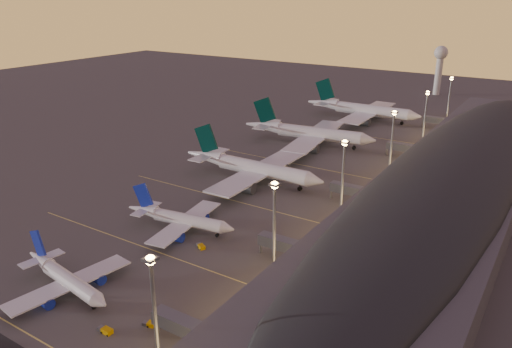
{
  "coord_description": "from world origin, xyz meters",
  "views": [
    {
      "loc": [
        89.56,
        -91.13,
        66.56
      ],
      "look_at": [
        2.0,
        45.0,
        7.0
      ],
      "focal_mm": 35.0,
      "sensor_mm": 36.0,
      "label": 1
    }
  ],
  "objects_px": {
    "airliner_narrow_north": "(180,219)",
    "radar_tower": "(440,62)",
    "baggage_tug_a": "(151,324)",
    "baggage_tug_b": "(106,330)",
    "airliner_wide_mid": "(308,133)",
    "airliner_wide_far": "(362,110)",
    "airliner_wide_near": "(251,167)",
    "baggage_tug_c": "(201,246)",
    "airliner_narrow_south": "(65,278)"
  },
  "relations": [
    {
      "from": "baggage_tug_a",
      "to": "baggage_tug_b",
      "type": "distance_m",
      "value": 9.21
    },
    {
      "from": "airliner_narrow_south",
      "to": "baggage_tug_b",
      "type": "distance_m",
      "value": 21.11
    },
    {
      "from": "airliner_wide_near",
      "to": "radar_tower",
      "type": "relative_size",
      "value": 1.82
    },
    {
      "from": "airliner_narrow_north",
      "to": "radar_tower",
      "type": "distance_m",
      "value": 252.04
    },
    {
      "from": "radar_tower",
      "to": "baggage_tug_b",
      "type": "height_order",
      "value": "radar_tower"
    },
    {
      "from": "baggage_tug_a",
      "to": "baggage_tug_b",
      "type": "bearing_deg",
      "value": -148.37
    },
    {
      "from": "airliner_wide_near",
      "to": "airliner_wide_far",
      "type": "xyz_separation_m",
      "value": [
        -0.34,
        111.46,
        0.47
      ]
    },
    {
      "from": "airliner_wide_far",
      "to": "baggage_tug_b",
      "type": "relative_size",
      "value": 18.0
    },
    {
      "from": "airliner_wide_far",
      "to": "baggage_tug_c",
      "type": "relative_size",
      "value": 17.62
    },
    {
      "from": "airliner_wide_mid",
      "to": "radar_tower",
      "type": "distance_m",
      "value": 153.93
    },
    {
      "from": "airliner_wide_near",
      "to": "baggage_tug_a",
      "type": "xyz_separation_m",
      "value": [
        29.91,
        -84.21,
        -4.43
      ]
    },
    {
      "from": "airliner_narrow_south",
      "to": "radar_tower",
      "type": "distance_m",
      "value": 290.96
    },
    {
      "from": "airliner_narrow_north",
      "to": "radar_tower",
      "type": "height_order",
      "value": "radar_tower"
    },
    {
      "from": "airliner_wide_far",
      "to": "radar_tower",
      "type": "height_order",
      "value": "radar_tower"
    },
    {
      "from": "airliner_narrow_north",
      "to": "airliner_narrow_south",
      "type": "bearing_deg",
      "value": -100.94
    },
    {
      "from": "airliner_narrow_south",
      "to": "baggage_tug_c",
      "type": "distance_m",
      "value": 36.18
    },
    {
      "from": "airliner_narrow_north",
      "to": "airliner_wide_far",
      "type": "xyz_separation_m",
      "value": [
        -5.22,
        157.41,
        2.04
      ]
    },
    {
      "from": "radar_tower",
      "to": "baggage_tug_c",
      "type": "height_order",
      "value": "radar_tower"
    },
    {
      "from": "baggage_tug_b",
      "to": "baggage_tug_c",
      "type": "height_order",
      "value": "baggage_tug_b"
    },
    {
      "from": "airliner_wide_near",
      "to": "baggage_tug_c",
      "type": "height_order",
      "value": "airliner_wide_near"
    },
    {
      "from": "airliner_wide_mid",
      "to": "airliner_narrow_north",
      "type": "bearing_deg",
      "value": -92.58
    },
    {
      "from": "airliner_wide_near",
      "to": "airliner_wide_mid",
      "type": "distance_m",
      "value": 53.59
    },
    {
      "from": "airliner_narrow_south",
      "to": "airliner_wide_near",
      "type": "xyz_separation_m",
      "value": [
        -3.39,
        84.93,
        1.77
      ]
    },
    {
      "from": "airliner_wide_mid",
      "to": "airliner_wide_far",
      "type": "relative_size",
      "value": 0.97
    },
    {
      "from": "radar_tower",
      "to": "baggage_tug_a",
      "type": "distance_m",
      "value": 290.45
    },
    {
      "from": "airliner_wide_far",
      "to": "baggage_tug_a",
      "type": "relative_size",
      "value": 18.12
    },
    {
      "from": "airliner_wide_mid",
      "to": "baggage_tug_b",
      "type": "height_order",
      "value": "airliner_wide_mid"
    },
    {
      "from": "airliner_wide_mid",
      "to": "baggage_tug_a",
      "type": "relative_size",
      "value": 17.58
    },
    {
      "from": "airliner_wide_far",
      "to": "baggage_tug_b",
      "type": "xyz_separation_m",
      "value": [
        23.83,
        -202.28,
        -4.87
      ]
    },
    {
      "from": "airliner_narrow_south",
      "to": "baggage_tug_b",
      "type": "height_order",
      "value": "airliner_narrow_south"
    },
    {
      "from": "airliner_wide_near",
      "to": "radar_tower",
      "type": "distance_m",
      "value": 206.5
    },
    {
      "from": "airliner_narrow_north",
      "to": "radar_tower",
      "type": "bearing_deg",
      "value": 78.6
    },
    {
      "from": "baggage_tug_a",
      "to": "baggage_tug_b",
      "type": "relative_size",
      "value": 0.99
    },
    {
      "from": "airliner_wide_mid",
      "to": "baggage_tug_c",
      "type": "height_order",
      "value": "airliner_wide_mid"
    },
    {
      "from": "airliner_narrow_north",
      "to": "baggage_tug_b",
      "type": "relative_size",
      "value": 9.99
    },
    {
      "from": "airliner_narrow_north",
      "to": "baggage_tug_c",
      "type": "xyz_separation_m",
      "value": [
        12.45,
        -5.69,
        -2.85
      ]
    },
    {
      "from": "airliner_narrow_south",
      "to": "baggage_tug_a",
      "type": "distance_m",
      "value": 26.66
    },
    {
      "from": "airliner_wide_near",
      "to": "radar_tower",
      "type": "bearing_deg",
      "value": 84.87
    },
    {
      "from": "baggage_tug_b",
      "to": "airliner_narrow_south",
      "type": "bearing_deg",
      "value": 164.22
    },
    {
      "from": "airliner_narrow_south",
      "to": "airliner_wide_far",
      "type": "bearing_deg",
      "value": 99.54
    },
    {
      "from": "baggage_tug_b",
      "to": "airliner_wide_far",
      "type": "bearing_deg",
      "value": 97.28
    },
    {
      "from": "baggage_tug_b",
      "to": "radar_tower",
      "type": "bearing_deg",
      "value": 91.92
    },
    {
      "from": "airliner_wide_mid",
      "to": "baggage_tug_c",
      "type": "bearing_deg",
      "value": -86.2
    },
    {
      "from": "airliner_wide_far",
      "to": "baggage_tug_b",
      "type": "bearing_deg",
      "value": -83.53
    },
    {
      "from": "airliner_wide_far",
      "to": "baggage_tug_c",
      "type": "xyz_separation_m",
      "value": [
        17.67,
        -163.1,
        -4.89
      ]
    },
    {
      "from": "airliner_narrow_south",
      "to": "baggage_tug_a",
      "type": "xyz_separation_m",
      "value": [
        26.52,
        0.71,
        -2.66
      ]
    },
    {
      "from": "airliner_wide_near",
      "to": "baggage_tug_a",
      "type": "relative_size",
      "value": 16.53
    },
    {
      "from": "airliner_wide_mid",
      "to": "baggage_tug_b",
      "type": "distance_m",
      "value": 146.9
    },
    {
      "from": "airliner_wide_near",
      "to": "airliner_wide_mid",
      "type": "relative_size",
      "value": 0.94
    },
    {
      "from": "airliner_wide_near",
      "to": "baggage_tug_b",
      "type": "distance_m",
      "value": 93.91
    }
  ]
}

